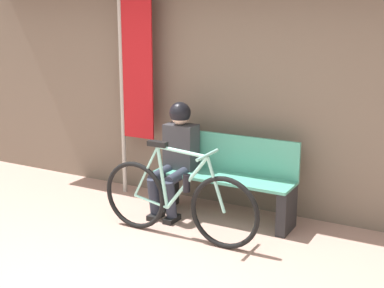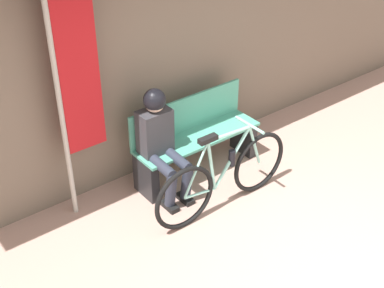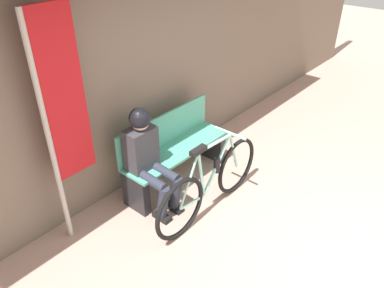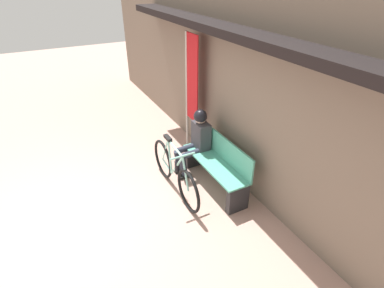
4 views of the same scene
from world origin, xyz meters
name	(u,v)px [view 3 (image 3 of 4)]	position (x,y,z in m)	size (l,w,h in m)	color
storefront_wall	(133,45)	(0.00, 2.79, 1.66)	(12.00, 0.56, 3.20)	#756656
park_bench_near	(175,152)	(0.14, 2.36, 0.40)	(1.48, 0.42, 0.87)	#51A88E
bicycle	(211,183)	(-0.03, 1.66, 0.38)	(1.68, 0.40, 0.94)	black
person_seated	(147,153)	(-0.39, 2.26, 0.70)	(0.34, 0.60, 1.20)	#2D3342
banner_pole	(60,111)	(-1.13, 2.53, 1.39)	(0.45, 0.05, 2.30)	#B7B2A8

